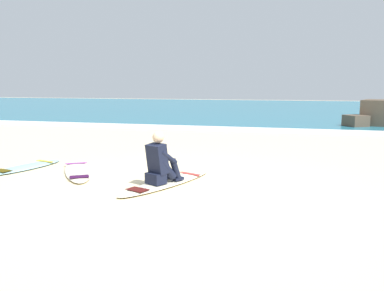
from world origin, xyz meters
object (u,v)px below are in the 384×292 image
(surfer_seated, at_px, (161,163))
(surfboard_spare_near, at_px, (78,171))
(surfboard_main, at_px, (167,182))
(surfboard_spare_far, at_px, (26,167))

(surfer_seated, distance_m, surfboard_spare_near, 2.25)
(surfboard_main, xyz_separation_m, surfboard_spare_near, (-2.17, 0.48, 0.00))
(surfboard_spare_near, xyz_separation_m, surfboard_spare_far, (-1.31, 0.05, 0.00))
(surfboard_main, height_order, surfboard_spare_near, same)
(surfboard_main, xyz_separation_m, surfboard_spare_far, (-3.47, 0.53, 0.00))
(surfer_seated, xyz_separation_m, surfboard_spare_far, (-3.41, 0.72, -0.40))
(surfboard_main, relative_size, surfboard_spare_near, 1.14)
(surfboard_main, bearing_deg, surfer_seated, -107.72)
(surfboard_main, distance_m, surfboard_spare_near, 2.22)
(surfer_seated, height_order, surfboard_spare_near, surfer_seated)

